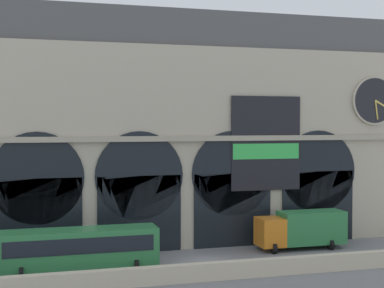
{
  "coord_description": "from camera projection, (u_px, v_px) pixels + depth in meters",
  "views": [
    {
      "loc": [
        -12.74,
        -40.9,
        10.47
      ],
      "look_at": [
        0.43,
        5.0,
        8.76
      ],
      "focal_mm": 53.99,
      "sensor_mm": 36.0,
      "label": 1
    }
  ],
  "objects": [
    {
      "name": "ground_plane",
      "position": [
        205.0,
        263.0,
        43.18
      ],
      "size": [
        200.0,
        200.0,
        0.0
      ],
      "primitive_type": "plane",
      "color": "slate"
    },
    {
      "name": "bus_midwest",
      "position": [
        79.0,
        248.0,
        40.2
      ],
      "size": [
        11.0,
        3.25,
        3.1
      ],
      "color": "#2D7A42",
      "rests_on": "ground"
    },
    {
      "name": "quay_parapet_wall",
      "position": [
        225.0,
        270.0,
        38.75
      ],
      "size": [
        90.0,
        0.7,
        1.18
      ],
      "primitive_type": "cube",
      "color": "beige",
      "rests_on": "ground"
    },
    {
      "name": "station_building",
      "position": [
        181.0,
        132.0,
        49.76
      ],
      "size": [
        41.68,
        4.85,
        20.05
      ],
      "color": "#B2A891",
      "rests_on": "ground"
    },
    {
      "name": "box_truck_mideast",
      "position": [
        302.0,
        229.0,
        48.08
      ],
      "size": [
        7.5,
        2.91,
        3.12
      ],
      "color": "orange",
      "rests_on": "ground"
    }
  ]
}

